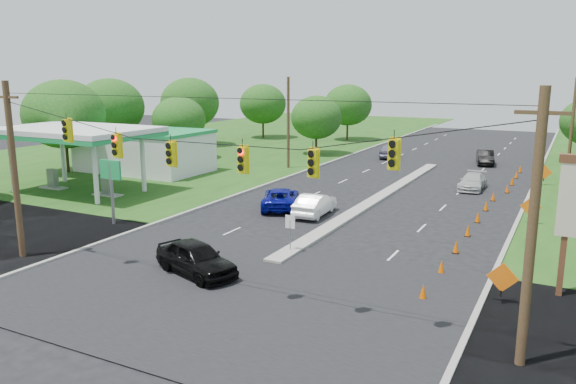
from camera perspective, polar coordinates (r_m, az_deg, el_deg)
The scene contains 38 objects.
ground at distance 25.09m, azimuth -6.13°, elevation -9.96°, with size 160.00×160.00×0.00m, color black.
grass_left at distance 59.00m, azimuth -19.95°, elevation 2.15°, with size 40.00×160.00×0.06m, color #1E4714.
cross_street at distance 25.09m, azimuth -6.13°, elevation -9.96°, with size 160.00×14.00×0.02m, color black.
curb_left at distance 55.26m, azimuth 2.24°, elevation 2.24°, with size 0.25×110.00×0.16m, color gray.
curb_right at distance 50.30m, azimuth 23.56°, elevation 0.27°, with size 0.25×110.00×0.16m, color gray.
median at distance 43.39m, azimuth 9.28°, elevation -0.61°, with size 1.00×34.00×0.18m, color gray.
median_sign at distance 29.53m, azimuth 0.23°, elevation -3.50°, with size 0.55×0.06×2.05m.
signal_span at distance 22.91m, azimuth -7.88°, elevation 0.85°, with size 25.60×0.32×9.00m.
utility_pole_far_left at distance 55.73m, azimuth 0.03°, elevation 7.00°, with size 0.28×0.28×9.00m, color #422D1C.
utility_pole_far_right at distance 54.56m, azimuth 26.86°, elevation 5.61°, with size 0.28×0.28×9.00m, color #422D1C.
gas_station at distance 54.33m, azimuth -15.36°, elevation 4.41°, with size 18.40×19.70×5.20m.
cone_0 at distance 24.63m, azimuth 13.57°, elevation -9.80°, with size 0.32×0.32×0.70m, color #DB5300.
cone_1 at distance 27.84m, azimuth 15.33°, elevation -7.32°, with size 0.32×0.32×0.70m, color #DB5300.
cone_2 at distance 31.12m, azimuth 16.70°, elevation -5.34°, with size 0.32×0.32×0.70m, color #DB5300.
cone_3 at distance 34.44m, azimuth 17.81°, elevation -3.75°, with size 0.32×0.32×0.70m, color #DB5300.
cone_4 at distance 37.79m, azimuth 18.72°, elevation -2.43°, with size 0.32×0.32×0.70m, color #DB5300.
cone_5 at distance 41.17m, azimuth 19.48°, elevation -1.33°, with size 0.32×0.32×0.70m, color #DB5300.
cone_6 at distance 44.56m, azimuth 20.12°, elevation -0.40°, with size 0.32×0.32×0.70m, color #DB5300.
cone_7 at distance 47.91m, azimuth 21.38°, elevation 0.33°, with size 0.32×0.32×0.70m, color #DB5300.
cone_8 at distance 51.34m, azimuth 21.82°, elevation 1.03°, with size 0.32×0.32×0.70m, color #DB5300.
cone_9 at distance 54.78m, azimuth 22.19°, elevation 1.64°, with size 0.32×0.32×0.70m, color #DB5300.
cone_10 at distance 58.22m, azimuth 22.53°, elevation 2.18°, with size 0.32×0.32×0.70m, color #DB5300.
work_sign_0 at distance 24.85m, azimuth 20.95°, elevation -8.25°, with size 1.27×0.58×1.37m.
work_sign_1 at distance 38.30m, azimuth 23.42°, elevation -1.46°, with size 1.27×0.58×1.37m.
work_sign_2 at distance 52.04m, azimuth 24.59°, elevation 1.77°, with size 1.27×0.58×1.37m.
tree_1 at distance 57.04m, azimuth -21.82°, elevation 7.35°, with size 7.56×7.56×8.82m.
tree_2 at distance 63.07m, azimuth -11.03°, elevation 7.22°, with size 5.88×5.88×6.86m.
tree_3 at distance 74.54m, azimuth -9.94°, elevation 8.92°, with size 7.56×7.56×8.82m.
tree_4 at distance 82.38m, azimuth -2.57°, elevation 8.93°, with size 6.72×6.72×7.84m.
tree_5 at distance 65.37m, azimuth 2.90°, elevation 7.58°, with size 5.88×5.88×6.86m.
tree_6 at distance 79.90m, azimuth 6.10°, elevation 8.78°, with size 6.72×6.72×7.84m.
tree_14 at distance 66.79m, azimuth -17.61°, elevation 8.20°, with size 7.56×7.56×8.82m.
black_sedan at distance 26.94m, azimuth -9.33°, elevation -6.65°, with size 1.92×4.78×1.63m, color black.
white_sedan at distance 37.58m, azimuth 2.75°, elevation -1.26°, with size 1.58×4.53×1.49m, color white.
blue_pickup at distance 39.45m, azimuth -0.76°, elevation -0.63°, with size 2.42×5.25×1.46m, color #070A86.
silver_car_far at distance 48.30m, azimuth 18.23°, elevation 1.01°, with size 1.83×4.51×1.31m, color #BBBBBB.
silver_car_oncoming at distance 64.14m, azimuth 10.30°, elevation 4.13°, with size 1.85×4.59×1.56m, color slate.
dark_car_receding at distance 62.06m, azimuth 19.39°, elevation 3.35°, with size 1.60×4.58×1.51m, color black.
Camera 1 is at (12.96, -19.34, 9.35)m, focal length 35.00 mm.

